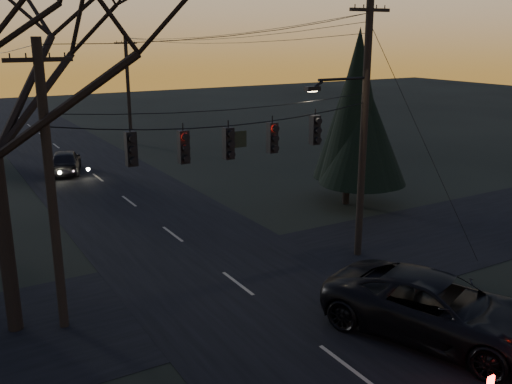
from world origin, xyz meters
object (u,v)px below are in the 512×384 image
utility_pole_left (65,326)px  suv_near (437,309)px  utility_pole_right (357,255)px  utility_pole_far_r (131,144)px  evergreen_right (349,117)px  sedan_oncoming_a (65,161)px

utility_pole_left → suv_near: (9.20, -6.18, 0.91)m
utility_pole_right → utility_pole_far_r: bearing=90.0°
utility_pole_left → evergreen_right: size_ratio=1.07×
sedan_oncoming_a → suv_near: bearing=115.5°
utility_pole_right → sedan_oncoming_a: utility_pole_right is taller
utility_pole_left → sedan_oncoming_a: bearing=77.2°
utility_pole_right → sedan_oncoming_a: bearing=108.8°
evergreen_right → sedan_oncoming_a: size_ratio=1.78×
utility_pole_far_r → utility_pole_left: bearing=-112.3°
utility_pole_left → evergreen_right: (15.64, 5.85, 4.57)m
evergreen_right → suv_near: size_ratio=1.21×
utility_pole_left → utility_pole_far_r: same height
utility_pole_right → suv_near: 6.65m
utility_pole_far_r → suv_near: 34.26m
utility_pole_far_r → suv_near: (-2.30, -34.18, 0.91)m
utility_pole_left → evergreen_right: bearing=20.5°
utility_pole_left → utility_pole_far_r: 30.27m
suv_near → evergreen_right: bearing=40.1°
utility_pole_far_r → sedan_oncoming_a: utility_pole_far_r is taller
utility_pole_left → evergreen_right: evergreen_right is taller
utility_pole_right → utility_pole_far_r: size_ratio=1.18×
utility_pole_far_r → sedan_oncoming_a: bearing=-131.6°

